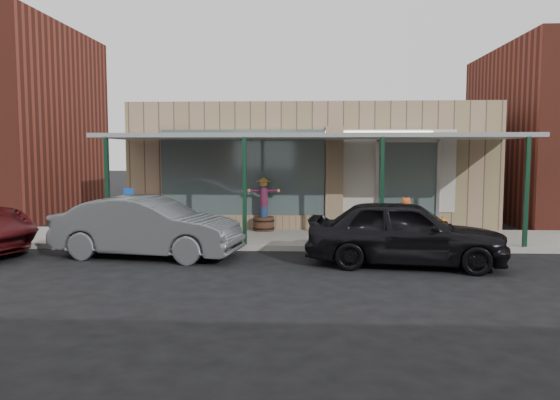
{
  "coord_description": "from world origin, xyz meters",
  "views": [
    {
      "loc": [
        -0.14,
        -12.15,
        2.63
      ],
      "look_at": [
        -0.89,
        2.6,
        1.3
      ],
      "focal_mm": 35.0,
      "sensor_mm": 36.0,
      "label": 1
    }
  ],
  "objects_px": {
    "handicap_sign": "(129,207)",
    "car_grey": "(148,227)",
    "parked_sedan": "(405,232)",
    "barrel_pumpkin": "(442,233)",
    "barrel_scarecrow": "(264,212)"
  },
  "relations": [
    {
      "from": "barrel_pumpkin",
      "to": "car_grey",
      "type": "distance_m",
      "value": 7.85
    },
    {
      "from": "handicap_sign",
      "to": "parked_sedan",
      "type": "xyz_separation_m",
      "value": [
        7.11,
        -2.03,
        -0.33
      ]
    },
    {
      "from": "handicap_sign",
      "to": "car_grey",
      "type": "bearing_deg",
      "value": -41.99
    },
    {
      "from": "barrel_pumpkin",
      "to": "parked_sedan",
      "type": "height_order",
      "value": "parked_sedan"
    },
    {
      "from": "parked_sedan",
      "to": "car_grey",
      "type": "relative_size",
      "value": 1.03
    },
    {
      "from": "barrel_pumpkin",
      "to": "handicap_sign",
      "type": "relative_size",
      "value": 0.48
    },
    {
      "from": "barrel_scarecrow",
      "to": "car_grey",
      "type": "height_order",
      "value": "barrel_scarecrow"
    },
    {
      "from": "parked_sedan",
      "to": "car_grey",
      "type": "height_order",
      "value": "parked_sedan"
    },
    {
      "from": "handicap_sign",
      "to": "car_grey",
      "type": "height_order",
      "value": "handicap_sign"
    },
    {
      "from": "barrel_scarecrow",
      "to": "car_grey",
      "type": "relative_size",
      "value": 0.37
    },
    {
      "from": "barrel_scarecrow",
      "to": "handicap_sign",
      "type": "bearing_deg",
      "value": -161.33
    },
    {
      "from": "barrel_pumpkin",
      "to": "parked_sedan",
      "type": "distance_m",
      "value": 2.88
    },
    {
      "from": "barrel_scarecrow",
      "to": "parked_sedan",
      "type": "relative_size",
      "value": 0.36
    },
    {
      "from": "handicap_sign",
      "to": "parked_sedan",
      "type": "relative_size",
      "value": 0.31
    },
    {
      "from": "parked_sedan",
      "to": "handicap_sign",
      "type": "bearing_deg",
      "value": 82.03
    }
  ]
}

